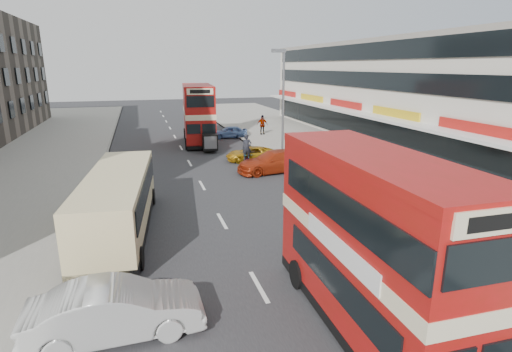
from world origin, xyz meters
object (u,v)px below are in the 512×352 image
object	(u,v)px
car_left_front	(116,310)
coach	(118,201)
car_right_a	(274,162)
car_right_c	(229,132)
pedestrian_far	(262,125)
street_lamp	(282,98)
bus_second	(199,114)
pedestrian_near	(322,157)
car_right_b	(251,154)
cyclist	(247,154)
bus_main	(373,244)

from	to	relation	value
car_left_front	coach	bearing A→B (deg)	0.09
car_left_front	car_right_a	xyz separation A→B (m)	(9.51, 15.05, -0.02)
car_right_c	pedestrian_far	xyz separation A→B (m)	(3.56, 0.40, 0.53)
street_lamp	bus_second	world-z (taller)	street_lamp
car_right_a	pedestrian_near	size ratio (longest dim) A/B	2.63
car_right_b	cyclist	xyz separation A→B (m)	(-0.66, -1.21, 0.28)
car_left_front	cyclist	bearing A→B (deg)	-26.42
coach	car_right_b	size ratio (longest dim) A/B	2.47
bus_second	pedestrian_near	bearing A→B (deg)	120.77
street_lamp	car_left_front	world-z (taller)	street_lamp
street_lamp	cyclist	size ratio (longest dim) A/B	3.60
bus_second	pedestrian_far	world-z (taller)	bus_second
cyclist	car_right_a	bearing A→B (deg)	-64.67
bus_main	bus_second	size ratio (longest dim) A/B	0.90
street_lamp	car_right_b	xyz separation A→B (m)	(-1.91, 1.45, -4.25)
street_lamp	car_right_c	world-z (taller)	street_lamp
bus_second	car_left_front	world-z (taller)	bus_second
bus_main	car_left_front	world-z (taller)	bus_main
bus_main	cyclist	bearing A→B (deg)	-94.02
car_right_a	car_right_c	xyz separation A→B (m)	(0.03, 13.90, -0.13)
coach	cyclist	bearing A→B (deg)	56.39
cyclist	car_right_b	bearing A→B (deg)	60.35
car_right_c	pedestrian_near	bearing A→B (deg)	16.21
bus_main	pedestrian_near	world-z (taller)	bus_main
car_right_c	cyclist	xyz separation A→B (m)	(-1.25, -11.44, 0.20)
car_right_a	car_right_b	xyz separation A→B (m)	(-0.57, 3.66, -0.20)
bus_second	car_right_a	world-z (taller)	bus_second
bus_main	car_left_front	size ratio (longest dim) A/B	1.88
bus_second	cyclist	distance (m)	10.03
bus_main	pedestrian_far	world-z (taller)	bus_main
street_lamp	car_right_a	world-z (taller)	street_lamp
bus_second	car_left_front	xyz separation A→B (m)	(-6.26, -27.15, -1.97)
bus_second	car_right_b	bearing A→B (deg)	112.92
car_right_a	pedestrian_far	world-z (taller)	pedestrian_far
street_lamp	pedestrian_far	bearing A→B (deg)	79.45
coach	car_right_b	distance (m)	14.69
bus_second	cyclist	size ratio (longest dim) A/B	4.24
street_lamp	pedestrian_far	distance (m)	12.82
street_lamp	coach	bearing A→B (deg)	-137.58
car_right_b	cyclist	world-z (taller)	cyclist
bus_main	cyclist	distance (m)	19.17
car_right_c	bus_main	bearing A→B (deg)	-0.59
street_lamp	bus_second	distance (m)	11.09
car_right_b	pedestrian_far	xyz separation A→B (m)	(4.16, 10.63, 0.60)
pedestrian_far	bus_main	bearing A→B (deg)	-99.88
car_right_c	pedestrian_far	size ratio (longest dim) A/B	1.81
pedestrian_far	cyclist	bearing A→B (deg)	-110.14
car_right_a	car_right_b	size ratio (longest dim) A/B	1.33
bus_second	car_right_a	xyz separation A→B (m)	(3.25, -12.10, -1.98)
cyclist	car_left_front	bearing A→B (deg)	-116.46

